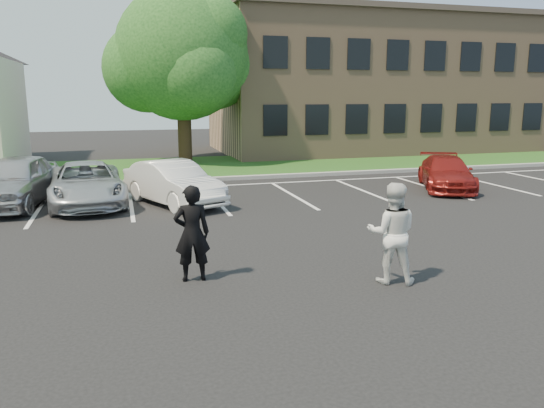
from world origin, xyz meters
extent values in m
plane|color=black|center=(0.00, 0.00, 0.00)|extent=(90.00, 90.00, 0.00)
cube|color=gray|center=(0.00, 12.00, 0.07)|extent=(40.00, 0.30, 0.15)
cube|color=#225019|center=(0.00, 16.00, 0.04)|extent=(44.00, 8.00, 0.08)
cube|color=silver|center=(-5.60, 8.00, 0.01)|extent=(0.12, 5.20, 0.01)
cube|color=silver|center=(-2.80, 8.00, 0.01)|extent=(0.12, 5.20, 0.01)
cube|color=silver|center=(0.00, 8.00, 0.01)|extent=(0.12, 5.20, 0.01)
cube|color=silver|center=(2.80, 8.00, 0.01)|extent=(0.12, 5.20, 0.01)
cube|color=silver|center=(5.60, 8.00, 0.01)|extent=(0.12, 5.20, 0.01)
cube|color=silver|center=(8.40, 8.00, 0.01)|extent=(0.12, 5.20, 0.01)
cube|color=silver|center=(11.20, 8.00, 0.01)|extent=(0.12, 5.20, 0.01)
cube|color=silver|center=(1.40, 10.70, 0.01)|extent=(34.00, 0.12, 0.01)
cube|color=#9D7C5E|center=(14.00, 22.00, 4.00)|extent=(22.00, 10.00, 8.00)
cube|color=#473B34|center=(14.00, 22.00, 8.15)|extent=(22.40, 10.40, 0.30)
cube|color=black|center=(4.80, 16.97, 2.20)|extent=(1.30, 0.06, 1.60)
cube|color=black|center=(4.80, 16.97, 5.60)|extent=(1.30, 0.06, 1.60)
cube|color=black|center=(7.10, 16.97, 2.20)|extent=(1.30, 0.06, 1.60)
cube|color=black|center=(7.10, 16.97, 5.60)|extent=(1.30, 0.06, 1.60)
cube|color=black|center=(9.40, 16.97, 2.20)|extent=(1.30, 0.06, 1.60)
cube|color=black|center=(9.40, 16.97, 5.60)|extent=(1.30, 0.06, 1.60)
cube|color=black|center=(11.70, 16.97, 2.20)|extent=(1.30, 0.06, 1.60)
cube|color=black|center=(11.70, 16.97, 5.60)|extent=(1.30, 0.06, 1.60)
cube|color=black|center=(14.00, 16.97, 2.20)|extent=(1.30, 0.06, 1.60)
cube|color=black|center=(14.00, 16.97, 5.60)|extent=(1.30, 0.06, 1.60)
cube|color=black|center=(16.30, 16.97, 2.20)|extent=(1.30, 0.06, 1.60)
cube|color=black|center=(16.30, 16.97, 5.60)|extent=(1.30, 0.06, 1.60)
cube|color=black|center=(18.60, 16.97, 2.20)|extent=(1.30, 0.06, 1.60)
cube|color=black|center=(18.60, 16.97, 5.60)|extent=(1.30, 0.06, 1.60)
cube|color=black|center=(20.90, 16.97, 2.20)|extent=(1.30, 0.06, 1.60)
cube|color=black|center=(20.90, 16.97, 5.60)|extent=(1.30, 0.06, 1.60)
cylinder|color=black|center=(0.22, 17.90, 1.60)|extent=(0.70, 0.70, 3.20)
sphere|color=#164217|center=(0.22, 17.90, 5.50)|extent=(6.60, 6.60, 6.60)
sphere|color=#164217|center=(1.82, 18.60, 5.00)|extent=(4.60, 4.60, 4.60)
sphere|color=#164217|center=(-1.48, 18.30, 4.80)|extent=(4.40, 4.40, 4.40)
sphere|color=#164217|center=(0.62, 16.40, 4.60)|extent=(4.00, 4.00, 4.00)
sphere|color=#164217|center=(-0.38, 19.50, 5.80)|extent=(4.20, 4.20, 4.20)
sphere|color=#164217|center=(1.42, 17.00, 6.40)|extent=(3.80, 3.80, 3.80)
imported|color=black|center=(-1.82, 0.21, 0.94)|extent=(0.70, 0.47, 1.88)
imported|color=silver|center=(1.81, -0.93, 0.97)|extent=(1.16, 1.05, 1.94)
imported|color=#B0B0B5|center=(-6.35, 8.75, 0.82)|extent=(2.71, 5.08, 1.65)
imported|color=#B5B8BD|center=(-4.15, 8.32, 0.69)|extent=(2.68, 5.13, 1.38)
imported|color=silver|center=(-1.44, 7.62, 0.71)|extent=(3.14, 4.52, 1.41)
imported|color=maroon|center=(8.79, 7.62, 0.61)|extent=(3.31, 4.56, 1.23)
camera|label=1|loc=(-3.07, -9.63, 3.56)|focal=35.00mm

